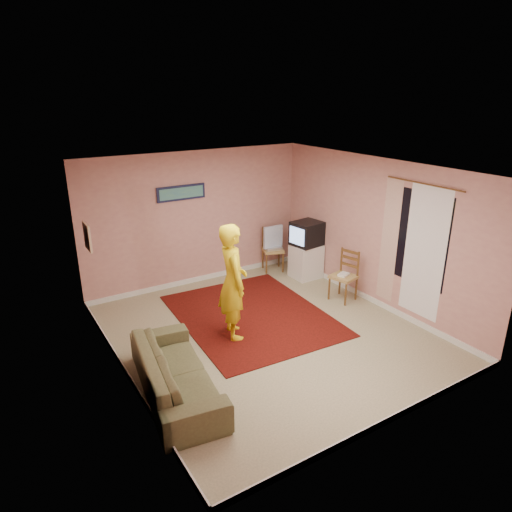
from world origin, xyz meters
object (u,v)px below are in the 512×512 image
chair_a (273,245)px  person (233,282)px  chair_b (344,271)px  crt_tv (307,234)px  sofa (176,372)px  tv_cabinet (306,261)px

chair_a → person: size_ratio=0.29×
chair_a → chair_b: bearing=-62.0°
crt_tv → sofa: crt_tv is taller
chair_a → sofa: bearing=-120.2°
person → tv_cabinet: bearing=-47.8°
tv_cabinet → chair_b: size_ratio=1.39×
chair_a → person: (-2.06, -1.96, 0.35)m
chair_a → chair_b: size_ratio=1.05×
chair_b → crt_tv: bearing=162.4°
chair_a → person: bearing=-116.6°
chair_a → sofa: chair_a is taller
crt_tv → chair_a: size_ratio=1.16×
crt_tv → sofa: (-3.74, -2.18, -0.64)m
tv_cabinet → crt_tv: size_ratio=1.13×
chair_b → sofa: (-3.66, -0.96, -0.27)m
tv_cabinet → sofa: tv_cabinet is taller
chair_b → person: bearing=-102.0°
person → chair_a: bearing=-32.2°
tv_cabinet → person: (-2.42, -1.29, 0.56)m
chair_b → tv_cabinet: bearing=162.1°
crt_tv → person: (-2.41, -1.29, -0.03)m
tv_cabinet → chair_a: chair_a is taller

